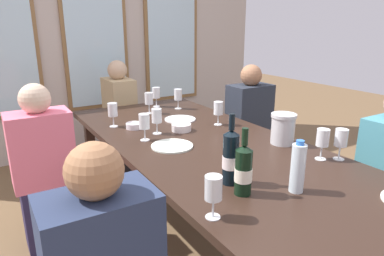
{
  "coord_description": "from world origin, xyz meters",
  "views": [
    {
      "loc": [
        -1.15,
        -1.69,
        1.46
      ],
      "look_at": [
        0.0,
        0.2,
        0.79
      ],
      "focal_mm": 32.55,
      "sensor_mm": 36.0,
      "label": 1
    }
  ],
  "objects_px": {
    "wine_bottle_1": "(231,157)",
    "wine_glass_9": "(341,139)",
    "wine_bottle_0": "(243,170)",
    "seated_person_4": "(120,118)",
    "wine_glass_0": "(218,109)",
    "wine_glass_5": "(323,139)",
    "seated_person_2": "(45,172)",
    "metal_pitcher": "(283,129)",
    "wine_glass_3": "(144,122)",
    "wine_glass_2": "(157,116)",
    "wine_glass_8": "(178,95)",
    "tasting_bowl_1": "(134,126)",
    "wine_glass_1": "(149,99)",
    "dining_table": "(208,153)",
    "white_plate_2": "(172,146)",
    "water_bottle": "(298,168)",
    "seated_person_3": "(249,128)",
    "tasting_bowl_0": "(181,127)",
    "white_plate_1": "(180,119)",
    "wine_glass_6": "(113,110)",
    "wine_glass_7": "(213,190)",
    "wine_glass_4": "(156,94)"
  },
  "relations": [
    {
      "from": "wine_glass_2",
      "to": "wine_glass_6",
      "type": "bearing_deg",
      "value": 122.12
    },
    {
      "from": "wine_glass_4",
      "to": "wine_glass_5",
      "type": "xyz_separation_m",
      "value": [
        0.23,
        -1.6,
        0.0
      ]
    },
    {
      "from": "seated_person_3",
      "to": "tasting_bowl_0",
      "type": "bearing_deg",
      "value": -159.73
    },
    {
      "from": "wine_glass_2",
      "to": "wine_glass_5",
      "type": "relative_size",
      "value": 1.0
    },
    {
      "from": "wine_glass_5",
      "to": "wine_glass_0",
      "type": "bearing_deg",
      "value": 96.22
    },
    {
      "from": "wine_glass_1",
      "to": "tasting_bowl_1",
      "type": "bearing_deg",
      "value": -129.69
    },
    {
      "from": "dining_table",
      "to": "wine_glass_1",
      "type": "xyz_separation_m",
      "value": [
        0.0,
        0.88,
        0.18
      ]
    },
    {
      "from": "wine_glass_0",
      "to": "wine_glass_7",
      "type": "xyz_separation_m",
      "value": [
        -0.75,
        -1.03,
        0.0
      ]
    },
    {
      "from": "white_plate_2",
      "to": "wine_glass_1",
      "type": "height_order",
      "value": "wine_glass_1"
    },
    {
      "from": "wine_glass_0",
      "to": "wine_glass_5",
      "type": "distance_m",
      "value": 0.85
    },
    {
      "from": "wine_glass_7",
      "to": "wine_glass_4",
      "type": "bearing_deg",
      "value": 70.87
    },
    {
      "from": "metal_pitcher",
      "to": "seated_person_2",
      "type": "xyz_separation_m",
      "value": [
        -1.28,
        0.83,
        -0.31
      ]
    },
    {
      "from": "wine_glass_0",
      "to": "seated_person_2",
      "type": "xyz_separation_m",
      "value": [
        -1.18,
        0.28,
        -0.33
      ]
    },
    {
      "from": "tasting_bowl_0",
      "to": "seated_person_2",
      "type": "distance_m",
      "value": 0.95
    },
    {
      "from": "dining_table",
      "to": "white_plate_2",
      "type": "height_order",
      "value": "white_plate_2"
    },
    {
      "from": "wine_bottle_0",
      "to": "wine_glass_1",
      "type": "bearing_deg",
      "value": 80.73
    },
    {
      "from": "seated_person_3",
      "to": "wine_glass_3",
      "type": "bearing_deg",
      "value": -162.01
    },
    {
      "from": "dining_table",
      "to": "wine_bottle_0",
      "type": "height_order",
      "value": "wine_bottle_0"
    },
    {
      "from": "tasting_bowl_1",
      "to": "wine_bottle_1",
      "type": "bearing_deg",
      "value": -87.44
    },
    {
      "from": "wine_glass_3",
      "to": "seated_person_2",
      "type": "bearing_deg",
      "value": 150.41
    },
    {
      "from": "tasting_bowl_1",
      "to": "wine_glass_1",
      "type": "height_order",
      "value": "wine_glass_1"
    },
    {
      "from": "wine_bottle_1",
      "to": "wine_glass_2",
      "type": "relative_size",
      "value": 1.94
    },
    {
      "from": "wine_glass_9",
      "to": "seated_person_2",
      "type": "height_order",
      "value": "seated_person_2"
    },
    {
      "from": "wine_glass_0",
      "to": "wine_glass_6",
      "type": "distance_m",
      "value": 0.76
    },
    {
      "from": "wine_glass_8",
      "to": "seated_person_3",
      "type": "height_order",
      "value": "seated_person_3"
    },
    {
      "from": "wine_glass_5",
      "to": "seated_person_2",
      "type": "distance_m",
      "value": 1.73
    },
    {
      "from": "wine_glass_7",
      "to": "seated_person_4",
      "type": "height_order",
      "value": "seated_person_4"
    },
    {
      "from": "water_bottle",
      "to": "wine_glass_1",
      "type": "distance_m",
      "value": 1.61
    },
    {
      "from": "wine_glass_7",
      "to": "wine_glass_1",
      "type": "bearing_deg",
      "value": 73.66
    },
    {
      "from": "wine_glass_2",
      "to": "wine_glass_0",
      "type": "bearing_deg",
      "value": -4.91
    },
    {
      "from": "white_plate_1",
      "to": "wine_glass_2",
      "type": "distance_m",
      "value": 0.39
    },
    {
      "from": "wine_glass_9",
      "to": "wine_glass_8",
      "type": "bearing_deg",
      "value": 97.17
    },
    {
      "from": "wine_glass_6",
      "to": "seated_person_2",
      "type": "height_order",
      "value": "seated_person_2"
    },
    {
      "from": "tasting_bowl_1",
      "to": "wine_glass_6",
      "type": "height_order",
      "value": "wine_glass_6"
    },
    {
      "from": "wine_glass_9",
      "to": "wine_glass_6",
      "type": "bearing_deg",
      "value": 124.17
    },
    {
      "from": "wine_bottle_1",
      "to": "tasting_bowl_1",
      "type": "relative_size",
      "value": 2.94
    },
    {
      "from": "wine_glass_6",
      "to": "wine_glass_3",
      "type": "bearing_deg",
      "value": -80.16
    },
    {
      "from": "wine_bottle_1",
      "to": "wine_glass_9",
      "type": "height_order",
      "value": "wine_bottle_1"
    },
    {
      "from": "wine_bottle_1",
      "to": "wine_glass_3",
      "type": "distance_m",
      "value": 0.78
    },
    {
      "from": "white_plate_1",
      "to": "wine_glass_9",
      "type": "bearing_deg",
      "value": -73.16
    },
    {
      "from": "wine_glass_3",
      "to": "white_plate_2",
      "type": "bearing_deg",
      "value": -64.86
    },
    {
      "from": "wine_glass_2",
      "to": "wine_bottle_1",
      "type": "bearing_deg",
      "value": -92.6
    },
    {
      "from": "wine_glass_9",
      "to": "wine_glass_2",
      "type": "bearing_deg",
      "value": 124.84
    },
    {
      "from": "wine_bottle_0",
      "to": "seated_person_4",
      "type": "distance_m",
      "value": 2.26
    },
    {
      "from": "wine_glass_8",
      "to": "wine_bottle_1",
      "type": "bearing_deg",
      "value": -109.8
    },
    {
      "from": "wine_glass_2",
      "to": "wine_glass_5",
      "type": "height_order",
      "value": "same"
    },
    {
      "from": "tasting_bowl_1",
      "to": "wine_glass_1",
      "type": "bearing_deg",
      "value": 50.31
    },
    {
      "from": "dining_table",
      "to": "wine_glass_6",
      "type": "height_order",
      "value": "wine_glass_6"
    },
    {
      "from": "wine_glass_2",
      "to": "wine_glass_1",
      "type": "bearing_deg",
      "value": 70.3
    },
    {
      "from": "white_plate_2",
      "to": "wine_glass_3",
      "type": "relative_size",
      "value": 1.47
    }
  ]
}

